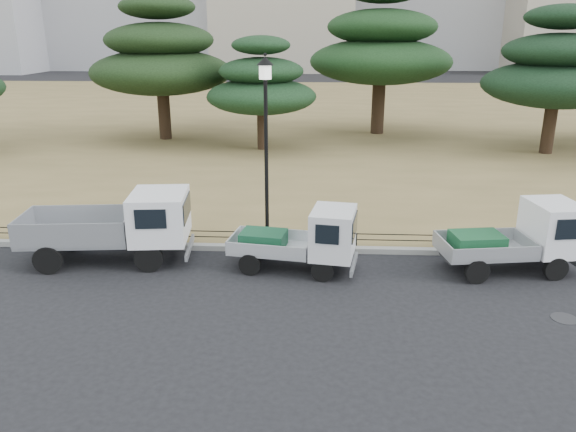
# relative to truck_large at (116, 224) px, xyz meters

# --- Properties ---
(ground) EXTENTS (220.00, 220.00, 0.00)m
(ground) POSITION_rel_truck_large_xyz_m (4.80, -1.63, -1.11)
(ground) COLOR black
(lawn) EXTENTS (120.00, 56.00, 0.15)m
(lawn) POSITION_rel_truck_large_xyz_m (4.80, 28.97, -1.03)
(lawn) COLOR olive
(lawn) RESTS_ON ground
(curb) EXTENTS (120.00, 0.25, 0.16)m
(curb) POSITION_rel_truck_large_xyz_m (4.80, 0.97, -1.03)
(curb) COLOR gray
(curb) RESTS_ON ground
(truck_large) EXTENTS (4.73, 2.26, 1.99)m
(truck_large) POSITION_rel_truck_large_xyz_m (0.00, 0.00, 0.00)
(truck_large) COLOR black
(truck_large) RESTS_ON ground
(truck_kei_front) EXTENTS (3.53, 1.91, 1.78)m
(truck_kei_front) POSITION_rel_truck_large_xyz_m (5.24, -0.35, -0.22)
(truck_kei_front) COLOR black
(truck_kei_front) RESTS_ON ground
(truck_kei_rear) EXTENTS (3.82, 2.05, 1.90)m
(truck_kei_rear) POSITION_rel_truck_large_xyz_m (11.08, -0.09, -0.16)
(truck_kei_rear) COLOR black
(truck_kei_rear) RESTS_ON ground
(street_lamp) EXTENTS (0.49, 0.49, 5.43)m
(street_lamp) POSITION_rel_truck_large_xyz_m (4.13, 1.27, 2.72)
(street_lamp) COLOR black
(street_lamp) RESTS_ON lawn
(pipe_fence) EXTENTS (38.00, 0.04, 0.40)m
(pipe_fence) POSITION_rel_truck_large_xyz_m (4.80, 1.12, -0.67)
(pipe_fence) COLOR black
(pipe_fence) RESTS_ON lawn
(tarp_pile) EXTENTS (1.56, 1.34, 0.88)m
(tarp_pile) POSITION_rel_truck_large_xyz_m (-2.16, 1.51, -0.61)
(tarp_pile) COLOR #134696
(tarp_pile) RESTS_ON lawn
(manhole) EXTENTS (0.60, 0.60, 0.01)m
(manhole) POSITION_rel_truck_large_xyz_m (11.30, -2.83, -1.10)
(manhole) COLOR #2D2D30
(manhole) RESTS_ON ground
(pine_west_near) EXTENTS (8.05, 8.05, 8.04)m
(pine_west_near) POSITION_rel_truck_large_xyz_m (-3.43, 18.15, 3.68)
(pine_west_near) COLOR black
(pine_west_near) RESTS_ON lawn
(pine_center_left) EXTENTS (5.80, 5.80, 5.89)m
(pine_center_left) POSITION_rel_truck_large_xyz_m (2.60, 15.36, 2.45)
(pine_center_left) COLOR black
(pine_center_left) RESTS_ON lawn
(pine_center_right) EXTENTS (8.51, 8.51, 9.03)m
(pine_center_right) POSITION_rel_truck_large_xyz_m (9.30, 20.71, 4.28)
(pine_center_right) COLOR black
(pine_center_right) RESTS_ON lawn
(pine_east_near) EXTENTS (7.29, 7.29, 7.36)m
(pine_east_near) POSITION_rel_truck_large_xyz_m (17.56, 15.11, 3.29)
(pine_east_near) COLOR black
(pine_east_near) RESTS_ON lawn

